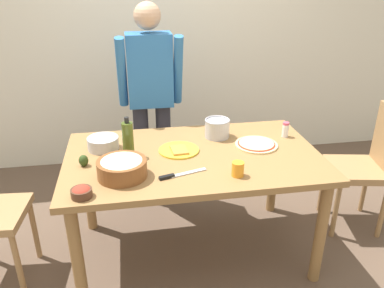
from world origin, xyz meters
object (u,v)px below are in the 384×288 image
(popcorn_bowl, at_px, (122,167))
(salt_shaker, at_px, (285,130))
(pizza_raw_on_board, at_px, (256,144))
(steel_pot, at_px, (217,128))
(dining_table, at_px, (193,167))
(small_sauce_bowl, at_px, (81,192))
(chair_wooden_right, at_px, (368,162))
(avocado, at_px, (84,161))
(person_cook, at_px, (151,94))
(cup_orange, at_px, (238,169))
(plate_with_slice, at_px, (179,150))
(olive_oil_bottle, at_px, (128,139))
(chef_knife, at_px, (177,175))
(mixing_bowl_steel, at_px, (103,143))

(popcorn_bowl, relative_size, salt_shaker, 2.64)
(pizza_raw_on_board, xyz_separation_m, steel_pot, (-0.22, 0.19, 0.06))
(dining_table, bearing_deg, small_sauce_bowl, -148.92)
(chair_wooden_right, relative_size, salt_shaker, 8.96)
(avocado, bearing_deg, chair_wooden_right, 4.32)
(chair_wooden_right, bearing_deg, person_cook, 156.99)
(pizza_raw_on_board, height_order, small_sauce_bowl, small_sauce_bowl)
(steel_pot, distance_m, cup_orange, 0.56)
(plate_with_slice, height_order, popcorn_bowl, popcorn_bowl)
(person_cook, relative_size, cup_orange, 19.06)
(dining_table, distance_m, salt_shaker, 0.71)
(pizza_raw_on_board, bearing_deg, salt_shaker, 24.51)
(small_sauce_bowl, height_order, steel_pot, steel_pot)
(popcorn_bowl, relative_size, small_sauce_bowl, 2.55)
(plate_with_slice, height_order, salt_shaker, salt_shaker)
(small_sauce_bowl, xyz_separation_m, cup_orange, (0.85, 0.08, 0.01))
(person_cook, height_order, pizza_raw_on_board, person_cook)
(salt_shaker, bearing_deg, popcorn_bowl, -161.13)
(pizza_raw_on_board, bearing_deg, cup_orange, -122.18)
(small_sauce_bowl, xyz_separation_m, steel_pot, (0.86, 0.64, 0.04))
(dining_table, bearing_deg, pizza_raw_on_board, 7.98)
(chair_wooden_right, xyz_separation_m, plate_with_slice, (-1.40, -0.05, 0.23))
(person_cook, height_order, olive_oil_bottle, person_cook)
(popcorn_bowl, bearing_deg, chef_knife, -8.79)
(person_cook, xyz_separation_m, cup_orange, (0.40, -1.07, -0.14))
(mixing_bowl_steel, bearing_deg, small_sauce_bowl, -98.86)
(chair_wooden_right, distance_m, salt_shaker, 0.70)
(dining_table, distance_m, pizza_raw_on_board, 0.45)
(mixing_bowl_steel, xyz_separation_m, steel_pot, (0.77, 0.07, 0.03))
(plate_with_slice, bearing_deg, popcorn_bowl, -142.73)
(small_sauce_bowl, bearing_deg, chef_knife, 14.69)
(dining_table, distance_m, chair_wooden_right, 1.33)
(olive_oil_bottle, relative_size, steel_pot, 1.48)
(steel_pot, height_order, avocado, steel_pot)
(salt_shaker, height_order, avocado, salt_shaker)
(chef_knife, bearing_deg, small_sauce_bowl, -165.31)
(person_cook, relative_size, olive_oil_bottle, 6.33)
(person_cook, bearing_deg, pizza_raw_on_board, -47.40)
(popcorn_bowl, distance_m, olive_oil_bottle, 0.27)
(small_sauce_bowl, relative_size, chef_knife, 0.39)
(chair_wooden_right, bearing_deg, popcorn_bowl, -169.73)
(popcorn_bowl, height_order, steel_pot, steel_pot)
(dining_table, bearing_deg, chair_wooden_right, 4.70)
(plate_with_slice, relative_size, small_sauce_bowl, 2.36)
(chef_knife, relative_size, avocado, 4.08)
(mixing_bowl_steel, distance_m, chef_knife, 0.61)
(chair_wooden_right, height_order, mixing_bowl_steel, chair_wooden_right)
(mixing_bowl_steel, relative_size, small_sauce_bowl, 1.82)
(dining_table, xyz_separation_m, cup_orange, (0.20, -0.31, 0.13))
(dining_table, height_order, chair_wooden_right, chair_wooden_right)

